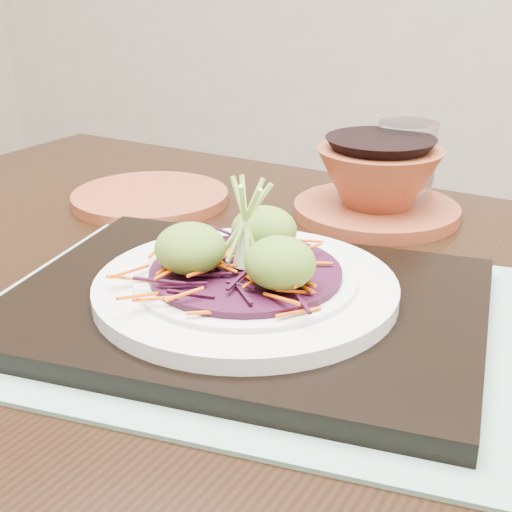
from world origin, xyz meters
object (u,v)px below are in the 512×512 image
at_px(dining_table, 265,397).
at_px(serving_tray, 246,305).
at_px(terracotta_bowl_set, 378,186).
at_px(water_glass, 405,164).
at_px(terracotta_side_plate, 150,198).
at_px(white_plate, 246,286).

height_order(dining_table, serving_tray, serving_tray).
bearing_deg(serving_tray, terracotta_bowl_set, 78.63).
distance_m(water_glass, terracotta_bowl_set, 0.05).
bearing_deg(terracotta_side_plate, dining_table, -40.20).
distance_m(serving_tray, terracotta_side_plate, 0.31).
bearing_deg(serving_tray, white_plate, 85.65).
bearing_deg(white_plate, terracotta_side_plate, 134.62).
height_order(terracotta_side_plate, terracotta_bowl_set, terracotta_bowl_set).
height_order(dining_table, white_plate, white_plate).
relative_size(serving_tray, terracotta_side_plate, 2.00).
relative_size(serving_tray, terracotta_bowl_set, 1.61).
bearing_deg(terracotta_bowl_set, serving_tray, -97.02).
xyz_separation_m(terracotta_side_plate, terracotta_bowl_set, (0.25, 0.06, 0.03)).
height_order(white_plate, terracotta_bowl_set, terracotta_bowl_set).
xyz_separation_m(dining_table, white_plate, (-0.00, -0.03, 0.12)).
relative_size(dining_table, terracotta_bowl_set, 5.51).
bearing_deg(terracotta_bowl_set, terracotta_side_plate, -167.34).
height_order(water_glass, terracotta_bowl_set, water_glass).
xyz_separation_m(dining_table, terracotta_bowl_set, (0.03, 0.24, 0.13)).
relative_size(serving_tray, water_glass, 3.80).
relative_size(water_glass, terracotta_bowl_set, 0.42).
xyz_separation_m(terracotta_side_plate, water_glass, (0.27, 0.11, 0.04)).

